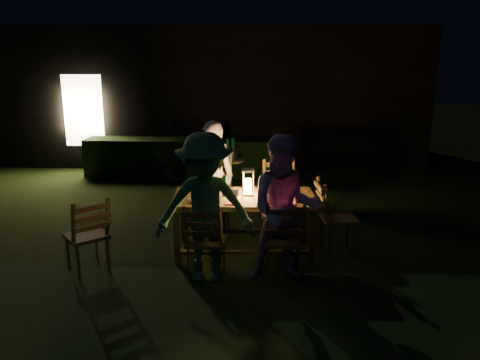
{
  "coord_description": "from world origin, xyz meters",
  "views": [
    {
      "loc": [
        1.29,
        -6.26,
        2.53
      ],
      "look_at": [
        0.98,
        -0.17,
        0.92
      ],
      "focal_mm": 35.0,
      "sensor_mm": 36.0,
      "label": 1
    }
  ],
  "objects_px": {
    "bottle_table": "(225,186)",
    "bottle_bucket_a": "(228,152)",
    "chair_near_right": "(283,253)",
    "chair_near_left": "(206,254)",
    "person_opp_left": "(205,209)",
    "lantern": "(248,184)",
    "side_table": "(230,164)",
    "person_opp_right": "(285,210)",
    "chair_far_right": "(280,210)",
    "chair_end": "(336,229)",
    "person_house_side": "(213,176)",
    "bottle_bucket_b": "(233,151)",
    "dining_table": "(244,202)",
    "chair_far_left": "(214,210)",
    "ice_bucket": "(230,154)",
    "chair_spare": "(88,248)"
  },
  "relations": [
    {
      "from": "chair_near_left",
      "to": "ice_bucket",
      "type": "xyz_separation_m",
      "value": [
        0.04,
        3.51,
        0.48
      ]
    },
    {
      "from": "chair_spare",
      "to": "lantern",
      "type": "distance_m",
      "value": 2.14
    },
    {
      "from": "bottle_bucket_b",
      "to": "bottle_table",
      "type": "bearing_deg",
      "value": -88.5
    },
    {
      "from": "chair_near_right",
      "to": "bottle_table",
      "type": "relative_size",
      "value": 3.62
    },
    {
      "from": "chair_near_left",
      "to": "lantern",
      "type": "height_order",
      "value": "lantern"
    },
    {
      "from": "chair_near_left",
      "to": "person_opp_left",
      "type": "xyz_separation_m",
      "value": [
        0.01,
        -0.05,
        0.57
      ]
    },
    {
      "from": "person_opp_right",
      "to": "person_opp_left",
      "type": "xyz_separation_m",
      "value": [
        -0.9,
        -0.05,
        0.01
      ]
    },
    {
      "from": "dining_table",
      "to": "chair_near_left",
      "type": "distance_m",
      "value": 0.98
    },
    {
      "from": "lantern",
      "to": "side_table",
      "type": "relative_size",
      "value": 0.53
    },
    {
      "from": "chair_near_left",
      "to": "chair_near_right",
      "type": "relative_size",
      "value": 0.96
    },
    {
      "from": "chair_near_left",
      "to": "bottle_bucket_b",
      "type": "height_order",
      "value": "bottle_bucket_b"
    },
    {
      "from": "person_opp_right",
      "to": "side_table",
      "type": "relative_size",
      "value": 2.57
    },
    {
      "from": "dining_table",
      "to": "person_opp_left",
      "type": "distance_m",
      "value": 0.95
    },
    {
      "from": "bottle_table",
      "to": "bottle_bucket_a",
      "type": "relative_size",
      "value": 0.88
    },
    {
      "from": "person_house_side",
      "to": "bottle_bucket_b",
      "type": "xyz_separation_m",
      "value": [
        0.17,
        1.97,
        -0.0
      ]
    },
    {
      "from": "chair_end",
      "to": "side_table",
      "type": "height_order",
      "value": "chair_end"
    },
    {
      "from": "person_house_side",
      "to": "lantern",
      "type": "xyz_separation_m",
      "value": [
        0.54,
        -0.74,
        0.1
      ]
    },
    {
      "from": "person_house_side",
      "to": "bottle_bucket_b",
      "type": "distance_m",
      "value": 1.97
    },
    {
      "from": "chair_near_right",
      "to": "bottle_bucket_a",
      "type": "distance_m",
      "value": 3.58
    },
    {
      "from": "chair_end",
      "to": "side_table",
      "type": "distance_m",
      "value": 3.11
    },
    {
      "from": "ice_bucket",
      "to": "bottle_bucket_b",
      "type": "bearing_deg",
      "value": 38.66
    },
    {
      "from": "dining_table",
      "to": "bottle_table",
      "type": "height_order",
      "value": "bottle_table"
    },
    {
      "from": "chair_near_right",
      "to": "chair_far_left",
      "type": "relative_size",
      "value": 0.95
    },
    {
      "from": "chair_near_left",
      "to": "chair_near_right",
      "type": "bearing_deg",
      "value": 7.26
    },
    {
      "from": "chair_end",
      "to": "bottle_table",
      "type": "bearing_deg",
      "value": -92.9
    },
    {
      "from": "bottle_table",
      "to": "dining_table",
      "type": "bearing_deg",
      "value": 3.0
    },
    {
      "from": "chair_near_right",
      "to": "person_house_side",
      "type": "relative_size",
      "value": 0.61
    },
    {
      "from": "chair_near_right",
      "to": "person_house_side",
      "type": "height_order",
      "value": "person_house_side"
    },
    {
      "from": "side_table",
      "to": "bottle_bucket_b",
      "type": "height_order",
      "value": "bottle_bucket_b"
    },
    {
      "from": "side_table",
      "to": "lantern",
      "type": "bearing_deg",
      "value": -81.06
    },
    {
      "from": "person_opp_left",
      "to": "lantern",
      "type": "relative_size",
      "value": 4.97
    },
    {
      "from": "person_house_side",
      "to": "ice_bucket",
      "type": "relative_size",
      "value": 5.52
    },
    {
      "from": "chair_far_right",
      "to": "chair_spare",
      "type": "distance_m",
      "value": 2.8
    },
    {
      "from": "dining_table",
      "to": "lantern",
      "type": "distance_m",
      "value": 0.24
    },
    {
      "from": "dining_table",
      "to": "person_opp_left",
      "type": "xyz_separation_m",
      "value": [
        -0.41,
        -0.84,
        0.18
      ]
    },
    {
      "from": "chair_far_right",
      "to": "chair_spare",
      "type": "height_order",
      "value": "chair_far_right"
    },
    {
      "from": "chair_near_right",
      "to": "person_house_side",
      "type": "xyz_separation_m",
      "value": [
        -0.98,
        1.54,
        0.52
      ]
    },
    {
      "from": "bottle_table",
      "to": "ice_bucket",
      "type": "height_order",
      "value": "bottle_table"
    },
    {
      "from": "chair_far_right",
      "to": "person_opp_left",
      "type": "distance_m",
      "value": 1.96
    },
    {
      "from": "chair_far_right",
      "to": "chair_near_right",
      "type": "bearing_deg",
      "value": 81.05
    },
    {
      "from": "bottle_bucket_a",
      "to": "bottle_bucket_b",
      "type": "relative_size",
      "value": 1.0
    },
    {
      "from": "dining_table",
      "to": "side_table",
      "type": "height_order",
      "value": "dining_table"
    },
    {
      "from": "chair_near_right",
      "to": "person_opp_right",
      "type": "distance_m",
      "value": 0.55
    },
    {
      "from": "chair_near_left",
      "to": "person_opp_left",
      "type": "bearing_deg",
      "value": -79.72
    },
    {
      "from": "chair_far_right",
      "to": "person_opp_right",
      "type": "distance_m",
      "value": 1.68
    },
    {
      "from": "chair_far_left",
      "to": "person_house_side",
      "type": "height_order",
      "value": "person_house_side"
    },
    {
      "from": "chair_far_left",
      "to": "person_house_side",
      "type": "bearing_deg",
      "value": -79.59
    },
    {
      "from": "chair_near_right",
      "to": "chair_far_right",
      "type": "bearing_deg",
      "value": 87.76
    },
    {
      "from": "chair_spare",
      "to": "ice_bucket",
      "type": "xyz_separation_m",
      "value": [
        1.48,
        3.44,
        0.47
      ]
    },
    {
      "from": "dining_table",
      "to": "chair_near_right",
      "type": "distance_m",
      "value": 0.97
    }
  ]
}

